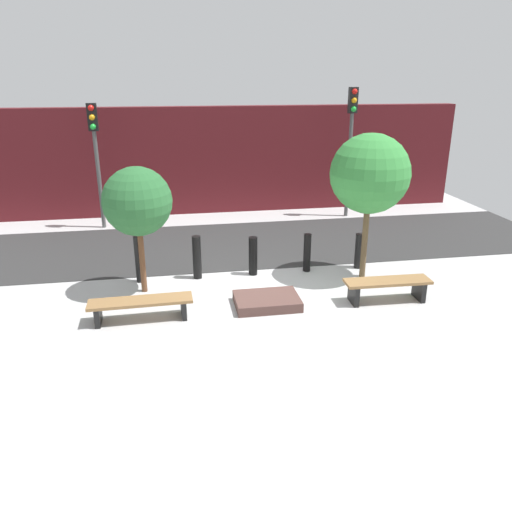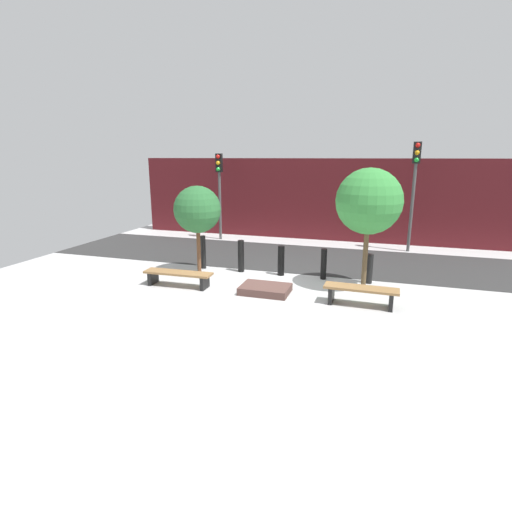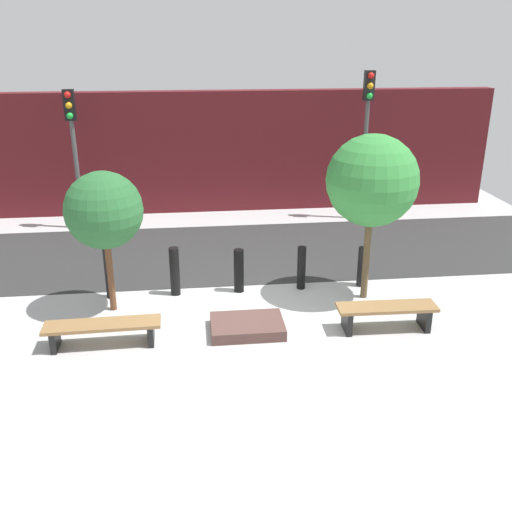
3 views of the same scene
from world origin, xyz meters
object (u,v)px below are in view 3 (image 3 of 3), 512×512
(bench_left, at_px, (103,329))
(bollard_far_left, at_px, (109,273))
(tree_behind_right_bench, at_px, (372,181))
(bollard_far_right, at_px, (362,267))
(traffic_light_west, at_px, (73,135))
(bench_right, at_px, (386,312))
(bollard_right, at_px, (301,268))
(bollard_left, at_px, (175,271))
(tree_behind_left_bench, at_px, (104,211))
(bollard_center, at_px, (239,271))
(planter_bed, at_px, (247,326))
(traffic_light_mid_west, at_px, (367,120))

(bench_left, distance_m, bollard_far_left, 1.95)
(tree_behind_right_bench, height_order, bollard_far_right, tree_behind_right_bench)
(traffic_light_west, bearing_deg, bollard_far_left, -74.17)
(bench_right, distance_m, bollard_right, 2.28)
(tree_behind_right_bench, bearing_deg, bollard_far_right, 78.38)
(tree_behind_right_bench, xyz_separation_m, bollard_left, (-3.82, 0.56, -1.91))
(tree_behind_left_bench, bearing_deg, bollard_left, 25.13)
(tree_behind_left_bench, xyz_separation_m, bollard_center, (2.51, 0.56, -1.55))
(planter_bed, distance_m, traffic_light_west, 7.85)
(tree_behind_left_bench, distance_m, tree_behind_right_bench, 5.03)
(tree_behind_left_bench, xyz_separation_m, bollard_far_right, (5.13, 0.56, -1.58))
(tree_behind_right_bench, relative_size, bollard_far_left, 3.04)
(bench_left, distance_m, tree_behind_left_bench, 2.18)
(bollard_far_left, bearing_deg, traffic_light_west, 105.83)
(bollard_far_right, relative_size, traffic_light_mid_west, 0.21)
(traffic_light_mid_west, bearing_deg, tree_behind_right_bench, -105.38)
(bollard_far_right, xyz_separation_m, traffic_light_mid_west, (1.31, 4.60, 2.38))
(bollard_right, bearing_deg, bollard_far_left, 180.00)
(bench_right, relative_size, bollard_left, 1.77)
(tree_behind_right_bench, distance_m, bollard_far_right, 2.07)
(bollard_center, bearing_deg, planter_bed, -90.00)
(bench_right, distance_m, planter_bed, 2.53)
(tree_behind_right_bench, xyz_separation_m, bollard_far_left, (-5.13, 0.56, -1.88))
(planter_bed, xyz_separation_m, bollard_right, (1.31, 1.73, 0.36))
(bollard_far_left, bearing_deg, planter_bed, -33.47)
(bench_right, bearing_deg, traffic_light_mid_west, 79.20)
(planter_bed, height_order, traffic_light_west, traffic_light_west)
(bollard_center, height_order, traffic_light_mid_west, traffic_light_mid_west)
(planter_bed, height_order, traffic_light_mid_west, traffic_light_mid_west)
(bollard_far_left, xyz_separation_m, bollard_left, (1.31, 0.00, -0.03))
(bollard_far_left, relative_size, traffic_light_mid_west, 0.27)
(bench_right, relative_size, bollard_far_right, 2.09)
(bollard_right, xyz_separation_m, bollard_far_right, (1.31, 0.00, -0.03))
(bollard_center, relative_size, traffic_light_mid_west, 0.22)
(bench_left, relative_size, tree_behind_right_bench, 0.60)
(bollard_far_right, bearing_deg, bench_right, -93.41)
(planter_bed, distance_m, traffic_light_mid_west, 7.94)
(bollard_left, bearing_deg, traffic_light_west, 119.62)
(tree_behind_left_bench, bearing_deg, tree_behind_right_bench, 0.00)
(bench_left, bearing_deg, traffic_light_mid_west, 43.99)
(bollard_far_right, bearing_deg, bollard_left, 180.00)
(tree_behind_left_bench, distance_m, bollard_far_right, 5.40)
(bollard_far_right, distance_m, traffic_light_mid_west, 5.35)
(bench_left, relative_size, bench_right, 1.10)
(traffic_light_west, bearing_deg, tree_behind_left_bench, -74.62)
(bollard_far_left, bearing_deg, bench_left, -86.59)
(bollard_center, distance_m, traffic_light_mid_west, 6.49)
(bench_left, xyz_separation_m, tree_behind_left_bench, (0.00, 1.37, 1.69))
(tree_behind_left_bench, xyz_separation_m, tree_behind_right_bench, (5.01, 0.00, 0.41))
(bench_left, bearing_deg, traffic_light_west, 100.80)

